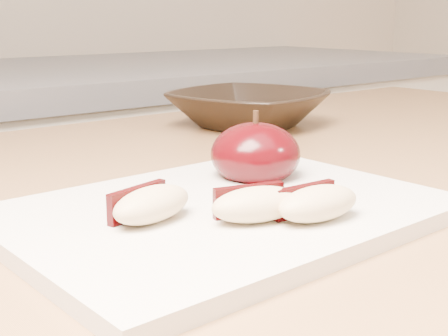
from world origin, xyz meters
TOP-DOWN VIEW (x-y plane):
  - cutting_board at (0.06, 0.40)m, footprint 0.29×0.22m
  - apple_half at (0.12, 0.44)m, footprint 0.09×0.09m
  - apple_wedge_a at (0.00, 0.40)m, footprint 0.06×0.04m
  - apple_wedge_b at (0.05, 0.36)m, footprint 0.07×0.04m
  - apple_wedge_c at (0.08, 0.34)m, footprint 0.06×0.03m
  - bowl at (0.31, 0.66)m, footprint 0.22×0.22m

SIDE VIEW (x-z plane):
  - cutting_board at x=0.06m, z-range 0.90..0.91m
  - apple_wedge_a at x=0.00m, z-range 0.91..0.93m
  - apple_wedge_b at x=0.05m, z-range 0.91..0.93m
  - apple_wedge_c at x=0.08m, z-range 0.91..0.93m
  - bowl at x=0.31m, z-range 0.90..0.94m
  - apple_half at x=0.12m, z-range 0.90..0.96m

